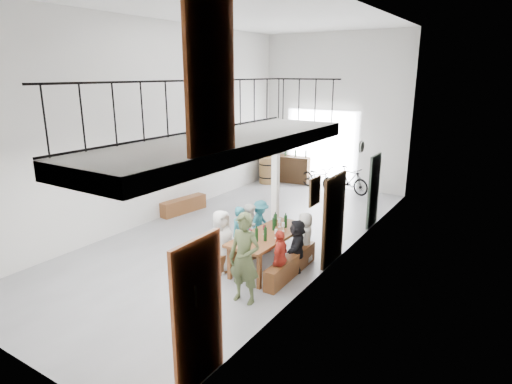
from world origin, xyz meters
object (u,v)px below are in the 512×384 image
Objects in this scene: bench_inner at (244,252)px; oak_barrel at (268,170)px; side_bench at (183,205)px; bicycle_near at (318,178)px; serving_counter at (285,169)px; host_standing at (244,258)px; tasting_table at (269,237)px.

bench_inner is 1.78× the size of oak_barrel.
oak_barrel is (0.30, 4.50, 0.28)m from side_bench.
bicycle_near is at bearing 107.46° from bench_inner.
bench_inner is 0.93× the size of serving_counter.
serving_counter is at bearing 97.85° from bicycle_near.
oak_barrel is 2.03m from bicycle_near.
host_standing is at bearing -61.82° from oak_barrel.
serving_counter is at bearing 118.09° from tasting_table.
serving_counter is 9.25m from host_standing.
bench_inner is at bearing -147.83° from bicycle_near.
bicycle_near is at bearing 107.64° from tasting_table.
serving_counter is at bearing 110.85° from host_standing.
oak_barrel is at bearing 86.19° from side_bench.
host_standing is (1.01, -1.46, 0.65)m from bench_inner.
bicycle_near is at bearing 5.03° from oak_barrel.
side_bench is 4.52m from oak_barrel.
oak_barrel is at bearing 123.87° from bench_inner.
bench_inner is 7.17m from oak_barrel.
host_standing reaches higher than bench_inner.
bicycle_near is at bearing 102.06° from host_standing.
tasting_table is 2.15× the size of oak_barrel.
side_bench is at bearing 157.49° from tasting_table.
oak_barrel is at bearing 123.13° from tasting_table.
oak_barrel is 0.59× the size of host_standing.
serving_counter is at bearing 81.59° from side_bench.
bench_inner is 3.99m from side_bench.
tasting_table is 6.83m from bicycle_near.
bench_inner is at bearing -76.52° from serving_counter.
serving_counter is (0.45, 0.58, 0.01)m from oak_barrel.
oak_barrel is at bearing -136.06° from serving_counter.
serving_counter is 1.16× the size of bicycle_near.
tasting_table is 7.48m from oak_barrel.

